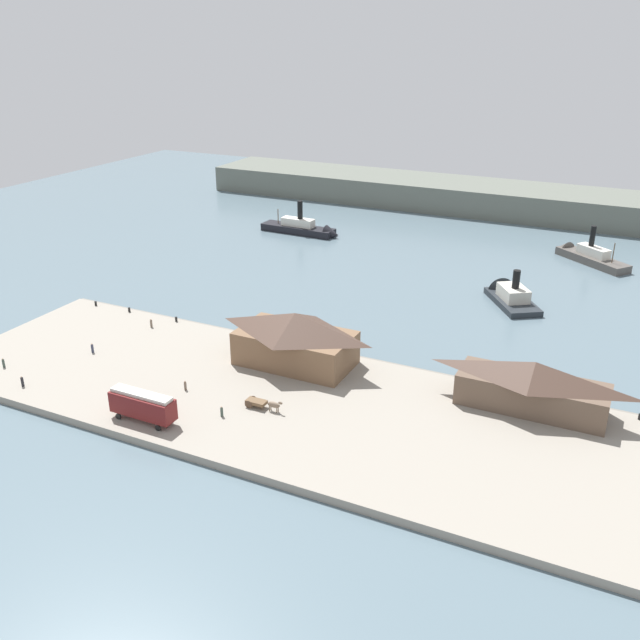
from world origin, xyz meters
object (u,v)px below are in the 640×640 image
Objects in this scene: ferry_moored_west at (306,229)px; ferry_moored_east at (586,255)px; horse_cart at (262,403)px; street_tram at (143,404)px; pedestrian_near_west_shed at (222,412)px; pedestrian_walking_west at (151,323)px; mooring_post_west at (640,417)px; ferry_shed_east_terminal at (295,338)px; ferry_shed_customs_shed at (533,385)px; pedestrian_standing_center at (3,363)px; ferry_outer_harbor at (508,295)px; mooring_post_center_east at (96,303)px; pedestrian_near_cart at (185,386)px; pedestrian_at_waters_edge at (92,348)px; mooring_post_east at (129,310)px; mooring_post_center_west at (176,319)px; pedestrian_walking_east at (22,382)px.

ferry_moored_east is at bearing 6.83° from ferry_moored_west.
ferry_moored_west is (-71.67, -8.58, 0.03)m from ferry_moored_east.
horse_cart is 96.06m from ferry_moored_west.
street_tram reaches higher than pedestrian_near_west_shed.
pedestrian_walking_west is at bearing 153.53° from horse_cart.
mooring_post_west is (49.41, 20.60, -0.47)m from horse_cart.
ferry_shed_east_terminal is 37.46m from ferry_shed_customs_shed.
street_tram is at bearing -5.84° from pedestrian_standing_center.
ferry_shed_east_terminal is 53.38m from ferry_outer_harbor.
ferry_moored_east reaches higher than mooring_post_center_east.
horse_cart is (2.48, -15.08, -3.62)m from ferry_shed_east_terminal.
mooring_post_west is at bearing 25.03° from pedestrian_near_west_shed.
ferry_shed_customs_shed is at bearing 19.73° from pedestrian_near_cart.
pedestrian_standing_center is at bearing -115.42° from pedestrian_walking_west.
pedestrian_at_waters_edge reaches higher than mooring_post_east.
ferry_moored_east is (36.23, 81.76, -4.30)m from ferry_shed_east_terminal.
pedestrian_standing_center is (-40.45, -2.54, 0.00)m from pedestrian_near_west_shed.
ferry_moored_east is 72.18m from ferry_moored_west.
ferry_shed_east_terminal is 21.16× the size of mooring_post_west.
ferry_outer_harbor is at bearing 123.02° from mooring_post_west.
ferry_shed_east_terminal reaches higher than pedestrian_near_cart.
ferry_moored_west reaches higher than horse_cart.
pedestrian_at_waters_edge reaches higher than mooring_post_center_west.
mooring_post_center_east is at bearing -179.87° from mooring_post_west.
ferry_moored_west is (12.25, 67.89, -0.18)m from mooring_post_center_east.
mooring_post_center_west is at bearing 119.61° from street_tram.
mooring_post_center_east is at bearing 140.41° from street_tram.
street_tram is 33.49m from pedestrian_walking_west.
pedestrian_walking_east is at bearing -89.27° from ferry_moored_west.
mooring_post_center_west is (11.08, 0.15, 0.00)m from mooring_post_east.
ferry_moored_east is at bearing 72.05° from ferry_outer_harbor.
ferry_shed_east_terminal is 40.06m from mooring_post_east.
street_tram is 5.74× the size of pedestrian_walking_east.
pedestrian_at_waters_edge is at bearing -88.32° from ferry_moored_west.
pedestrian_near_west_shed is 0.94× the size of pedestrian_walking_east.
pedestrian_walking_west reaches higher than mooring_post_east.
pedestrian_walking_west is at bearing -179.65° from ferry_shed_customs_shed.
ferry_shed_east_terminal reaches higher than pedestrian_at_waters_edge.
pedestrian_near_cart is 0.92× the size of pedestrian_walking_east.
ferry_shed_customs_shed reaches higher than pedestrian_near_cart.
street_tram is at bearing -89.48° from pedestrian_near_cart.
ferry_outer_harbor is (-11.27, -34.79, -0.17)m from ferry_moored_east.
pedestrian_standing_center is at bearing -116.29° from mooring_post_center_west.
pedestrian_near_west_shed is (-1.62, -19.47, -3.80)m from ferry_shed_east_terminal.
ferry_moored_east is (75.69, 76.21, -0.21)m from mooring_post_east.
ferry_shed_east_terminal reaches higher than pedestrian_standing_center.
ferry_shed_east_terminal is 19.90m from pedestrian_near_west_shed.
pedestrian_walking_east is at bearing -22.92° from pedestrian_standing_center.
pedestrian_at_waters_edge is 86.55m from mooring_post_west.
pedestrian_near_west_shed reaches higher than mooring_post_center_west.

